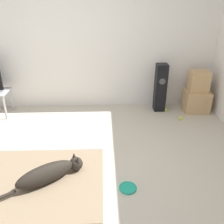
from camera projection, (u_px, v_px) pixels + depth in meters
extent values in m
plane|color=#BCB29E|center=(67.00, 173.00, 3.17)|extent=(12.00, 12.00, 0.00)
cube|color=silver|center=(76.00, 40.00, 4.49)|extent=(8.00, 0.06, 2.55)
cube|color=#847056|center=(42.00, 181.00, 3.03)|extent=(1.49, 1.29, 0.01)
ellipsoid|color=black|center=(45.00, 174.00, 2.95)|extent=(0.71, 0.56, 0.24)
sphere|color=black|center=(76.00, 164.00, 3.17)|extent=(0.17, 0.17, 0.17)
cone|color=black|center=(74.00, 156.00, 3.17)|extent=(0.06, 0.06, 0.08)
cone|color=black|center=(78.00, 159.00, 3.10)|extent=(0.06, 0.06, 0.08)
cylinder|color=black|center=(5.00, 196.00, 2.73)|extent=(0.21, 0.16, 0.04)
cylinder|color=#199E7A|center=(128.00, 188.00, 2.91)|extent=(0.21, 0.21, 0.02)
torus|color=#199E7A|center=(128.00, 188.00, 2.91)|extent=(0.21, 0.21, 0.02)
cube|color=tan|center=(196.00, 101.00, 4.71)|extent=(0.46, 0.37, 0.40)
cube|color=tan|center=(199.00, 81.00, 4.54)|extent=(0.34, 0.28, 0.38)
cube|color=black|center=(160.00, 88.00, 4.65)|extent=(0.20, 0.20, 0.90)
cylinder|color=#4C4C51|center=(162.00, 82.00, 4.49)|extent=(0.11, 0.00, 0.11)
cylinder|color=#A8A8AD|center=(5.00, 108.00, 4.40)|extent=(0.04, 0.04, 0.43)
cylinder|color=#A8A8AD|center=(12.00, 99.00, 4.76)|extent=(0.04, 0.04, 0.43)
sphere|color=#C6E033|center=(181.00, 118.00, 4.46)|extent=(0.07, 0.07, 0.07)
sphere|color=#C6E033|center=(166.00, 110.00, 4.77)|extent=(0.07, 0.07, 0.07)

